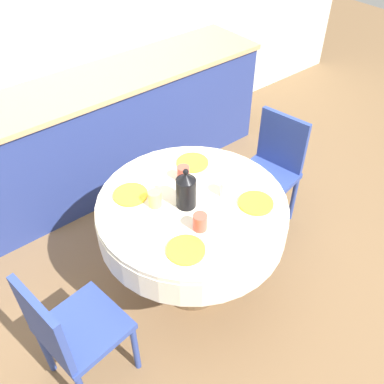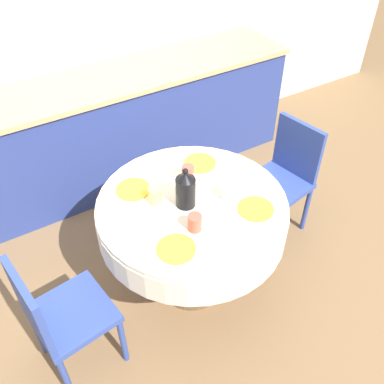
% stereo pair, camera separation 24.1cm
% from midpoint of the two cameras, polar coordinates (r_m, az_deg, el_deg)
% --- Properties ---
extents(ground_plane, '(12.00, 12.00, 0.00)m').
position_cam_midpoint_polar(ground_plane, '(3.05, 2.32, -12.20)').
color(ground_plane, brown).
extents(wall_back, '(7.00, 0.05, 2.60)m').
position_cam_midpoint_polar(wall_back, '(3.54, -13.43, 21.51)').
color(wall_back, beige).
rests_on(wall_back, ground_plane).
extents(kitchen_counter, '(3.24, 0.64, 0.94)m').
position_cam_midpoint_polar(kitchen_counter, '(3.62, -9.48, 7.77)').
color(kitchen_counter, navy).
rests_on(kitchen_counter, ground_plane).
extents(dining_table, '(1.12, 1.12, 0.77)m').
position_cam_midpoint_polar(dining_table, '(2.56, 2.70, -3.67)').
color(dining_table, brown).
rests_on(dining_table, ground_plane).
extents(chair_left, '(0.47, 0.47, 0.88)m').
position_cam_midpoint_polar(chair_left, '(3.19, 14.40, 2.27)').
color(chair_left, '#2D428E').
rests_on(chair_left, ground_plane).
extents(chair_right, '(0.45, 0.45, 0.88)m').
position_cam_midpoint_polar(chair_right, '(2.38, -14.64, -15.76)').
color(chair_right, '#2D428E').
rests_on(chair_right, ground_plane).
extents(plate_near_left, '(0.20, 0.20, 0.01)m').
position_cam_midpoint_polar(plate_near_left, '(2.21, 1.04, -7.73)').
color(plate_near_left, yellow).
rests_on(plate_near_left, dining_table).
extents(cup_near_left, '(0.08, 0.08, 0.10)m').
position_cam_midpoint_polar(cup_near_left, '(2.28, 3.41, -4.24)').
color(cup_near_left, '#CC4C3D').
rests_on(cup_near_left, dining_table).
extents(plate_near_right, '(0.20, 0.20, 0.01)m').
position_cam_midpoint_polar(plate_near_right, '(2.46, 11.30, -2.35)').
color(plate_near_right, yellow).
rests_on(plate_near_right, dining_table).
extents(cup_near_right, '(0.08, 0.08, 0.10)m').
position_cam_midpoint_polar(cup_near_right, '(2.48, 7.60, -0.06)').
color(cup_near_right, white).
rests_on(cup_near_right, dining_table).
extents(plate_far_left, '(0.20, 0.20, 0.01)m').
position_cam_midpoint_polar(plate_far_left, '(2.55, -5.18, 0.25)').
color(plate_far_left, yellow).
rests_on(plate_far_left, dining_table).
extents(cup_far_left, '(0.08, 0.08, 0.10)m').
position_cam_midpoint_polar(cup_far_left, '(2.43, -2.14, -0.58)').
color(cup_far_left, '#DBB766').
rests_on(cup_far_left, dining_table).
extents(plate_far_right, '(0.20, 0.20, 0.01)m').
position_cam_midpoint_polar(plate_far_right, '(2.74, 3.61, 3.79)').
color(plate_far_right, yellow).
rests_on(plate_far_right, dining_table).
extents(cup_far_right, '(0.08, 0.08, 0.10)m').
position_cam_midpoint_polar(cup_far_right, '(2.59, 2.13, 2.45)').
color(cup_far_right, '#CC4C3D').
rests_on(cup_far_right, dining_table).
extents(coffee_carafe, '(0.11, 0.11, 0.26)m').
position_cam_midpoint_polar(coffee_carafe, '(2.38, 2.04, 0.19)').
color(coffee_carafe, black).
rests_on(coffee_carafe, dining_table).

